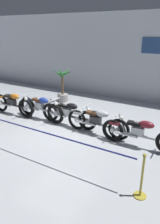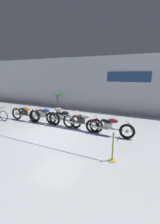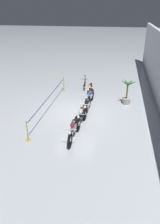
{
  "view_description": "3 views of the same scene",
  "coord_description": "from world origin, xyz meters",
  "px_view_note": "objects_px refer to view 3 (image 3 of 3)",
  "views": [
    {
      "loc": [
        4.23,
        -5.5,
        3.36
      ],
      "look_at": [
        0.89,
        0.13,
        0.89
      ],
      "focal_mm": 35.0,
      "sensor_mm": 36.0,
      "label": 1
    },
    {
      "loc": [
        4.37,
        -6.22,
        2.92
      ],
      "look_at": [
        0.94,
        1.06,
        0.85
      ],
      "focal_mm": 24.0,
      "sensor_mm": 36.0,
      "label": 2
    },
    {
      "loc": [
        11.65,
        2.41,
        5.8
      ],
      "look_at": [
        0.78,
        0.44,
        0.42
      ],
      "focal_mm": 35.0,
      "sensor_mm": 36.0,
      "label": 3
    }
  ],
  "objects_px": {
    "motorcycle_orange_0": "(90,90)",
    "motorcycle_maroon_4": "(73,129)",
    "motorcycle_silver_3": "(81,115)",
    "stanchion_far_left": "(55,92)",
    "motorcycle_blue_1": "(89,98)",
    "motorcycle_black_2": "(87,106)",
    "potted_palm_left_of_row": "(127,93)",
    "bicycle": "(85,83)",
    "stanchion_mid_left": "(28,134)"
  },
  "relations": [
    {
      "from": "motorcycle_orange_0",
      "to": "stanchion_mid_left",
      "type": "relative_size",
      "value": 2.13
    },
    {
      "from": "motorcycle_blue_1",
      "to": "bicycle",
      "type": "height_order",
      "value": "motorcycle_blue_1"
    },
    {
      "from": "motorcycle_orange_0",
      "to": "motorcycle_maroon_4",
      "type": "relative_size",
      "value": 0.93
    },
    {
      "from": "motorcycle_silver_3",
      "to": "potted_palm_left_of_row",
      "type": "relative_size",
      "value": 1.34
    },
    {
      "from": "motorcycle_orange_0",
      "to": "motorcycle_maroon_4",
      "type": "bearing_deg",
      "value": -0.42
    },
    {
      "from": "motorcycle_blue_1",
      "to": "bicycle",
      "type": "xyz_separation_m",
      "value": [
        -3.14,
        -0.8,
        -0.11
      ]
    },
    {
      "from": "bicycle",
      "to": "motorcycle_blue_1",
      "type": "bearing_deg",
      "value": 14.34
    },
    {
      "from": "motorcycle_blue_1",
      "to": "stanchion_far_left",
      "type": "xyz_separation_m",
      "value": [
        -0.09,
        -2.29,
        0.21
      ]
    },
    {
      "from": "motorcycle_blue_1",
      "to": "potted_palm_left_of_row",
      "type": "distance_m",
      "value": 2.45
    },
    {
      "from": "bicycle",
      "to": "potted_palm_left_of_row",
      "type": "xyz_separation_m",
      "value": [
        2.56,
        3.17,
        0.37
      ]
    },
    {
      "from": "motorcycle_maroon_4",
      "to": "stanchion_far_left",
      "type": "xyz_separation_m",
      "value": [
        -4.09,
        -2.07,
        0.23
      ]
    },
    {
      "from": "motorcycle_maroon_4",
      "to": "stanchion_mid_left",
      "type": "bearing_deg",
      "value": -72.37
    },
    {
      "from": "motorcycle_blue_1",
      "to": "potted_palm_left_of_row",
      "type": "bearing_deg",
      "value": 103.9
    },
    {
      "from": "motorcycle_silver_3",
      "to": "motorcycle_maroon_4",
      "type": "distance_m",
      "value": 1.49
    },
    {
      "from": "motorcycle_silver_3",
      "to": "potted_palm_left_of_row",
      "type": "bearing_deg",
      "value": 141.72
    },
    {
      "from": "stanchion_mid_left",
      "to": "motorcycle_silver_3",
      "type": "bearing_deg",
      "value": 134.22
    },
    {
      "from": "motorcycle_orange_0",
      "to": "motorcycle_black_2",
      "type": "height_order",
      "value": "motorcycle_orange_0"
    },
    {
      "from": "motorcycle_silver_3",
      "to": "stanchion_far_left",
      "type": "bearing_deg",
      "value": -139.96
    },
    {
      "from": "motorcycle_blue_1",
      "to": "motorcycle_maroon_4",
      "type": "xyz_separation_m",
      "value": [
        4.01,
        -0.22,
        -0.02
      ]
    },
    {
      "from": "motorcycle_orange_0",
      "to": "motorcycle_blue_1",
      "type": "height_order",
      "value": "motorcycle_blue_1"
    },
    {
      "from": "motorcycle_black_2",
      "to": "potted_palm_left_of_row",
      "type": "relative_size",
      "value": 1.37
    },
    {
      "from": "motorcycle_maroon_4",
      "to": "motorcycle_silver_3",
      "type": "bearing_deg",
      "value": 175.12
    },
    {
      "from": "motorcycle_black_2",
      "to": "motorcycle_maroon_4",
      "type": "relative_size",
      "value": 0.98
    },
    {
      "from": "bicycle",
      "to": "stanchion_far_left",
      "type": "bearing_deg",
      "value": -25.97
    },
    {
      "from": "motorcycle_orange_0",
      "to": "bicycle",
      "type": "height_order",
      "value": "motorcycle_orange_0"
    },
    {
      "from": "stanchion_far_left",
      "to": "stanchion_mid_left",
      "type": "height_order",
      "value": "same"
    },
    {
      "from": "motorcycle_maroon_4",
      "to": "bicycle",
      "type": "height_order",
      "value": "bicycle"
    },
    {
      "from": "motorcycle_orange_0",
      "to": "motorcycle_silver_3",
      "type": "distance_m",
      "value": 3.9
    },
    {
      "from": "motorcycle_blue_1",
      "to": "motorcycle_silver_3",
      "type": "height_order",
      "value": "motorcycle_blue_1"
    },
    {
      "from": "motorcycle_black_2",
      "to": "potted_palm_left_of_row",
      "type": "height_order",
      "value": "potted_palm_left_of_row"
    },
    {
      "from": "potted_palm_left_of_row",
      "to": "stanchion_far_left",
      "type": "xyz_separation_m",
      "value": [
        0.5,
        -4.65,
        -0.04
      ]
    },
    {
      "from": "motorcycle_black_2",
      "to": "stanchion_mid_left",
      "type": "xyz_separation_m",
      "value": [
        3.4,
        -2.33,
        -0.11
      ]
    },
    {
      "from": "motorcycle_orange_0",
      "to": "motorcycle_silver_3",
      "type": "relative_size",
      "value": 0.97
    },
    {
      "from": "motorcycle_silver_3",
      "to": "bicycle",
      "type": "xyz_separation_m",
      "value": [
        -5.67,
        -0.71,
        -0.11
      ]
    },
    {
      "from": "stanchion_far_left",
      "to": "motorcycle_maroon_4",
      "type": "bearing_deg",
      "value": 26.83
    },
    {
      "from": "motorcycle_blue_1",
      "to": "motorcycle_silver_3",
      "type": "bearing_deg",
      "value": -2.14
    },
    {
      "from": "bicycle",
      "to": "motorcycle_silver_3",
      "type": "bearing_deg",
      "value": 7.13
    },
    {
      "from": "stanchion_far_left",
      "to": "stanchion_mid_left",
      "type": "xyz_separation_m",
      "value": [
        4.75,
        -0.0,
        -0.34
      ]
    },
    {
      "from": "bicycle",
      "to": "potted_palm_left_of_row",
      "type": "distance_m",
      "value": 4.09
    },
    {
      "from": "motorcycle_orange_0",
      "to": "bicycle",
      "type": "distance_m",
      "value": 1.89
    },
    {
      "from": "motorcycle_silver_3",
      "to": "motorcycle_orange_0",
      "type": "bearing_deg",
      "value": -178.73
    },
    {
      "from": "motorcycle_orange_0",
      "to": "potted_palm_left_of_row",
      "type": "relative_size",
      "value": 1.31
    },
    {
      "from": "potted_palm_left_of_row",
      "to": "stanchion_far_left",
      "type": "bearing_deg",
      "value": -83.91
    },
    {
      "from": "motorcycle_black_2",
      "to": "bicycle",
      "type": "height_order",
      "value": "motorcycle_black_2"
    },
    {
      "from": "motorcycle_blue_1",
      "to": "motorcycle_silver_3",
      "type": "xyz_separation_m",
      "value": [
        2.53,
        -0.09,
        -0.0
      ]
    },
    {
      "from": "motorcycle_black_2",
      "to": "potted_palm_left_of_row",
      "type": "xyz_separation_m",
      "value": [
        -1.85,
        2.32,
        0.27
      ]
    },
    {
      "from": "motorcycle_orange_0",
      "to": "motorcycle_black_2",
      "type": "distance_m",
      "value": 2.64
    },
    {
      "from": "motorcycle_silver_3",
      "to": "motorcycle_black_2",
      "type": "bearing_deg",
      "value": 174.06
    },
    {
      "from": "motorcycle_orange_0",
      "to": "stanchion_far_left",
      "type": "xyz_separation_m",
      "value": [
        1.28,
        -2.11,
        0.2
      ]
    },
    {
      "from": "motorcycle_maroon_4",
      "to": "potted_palm_left_of_row",
      "type": "bearing_deg",
      "value": 150.65
    }
  ]
}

